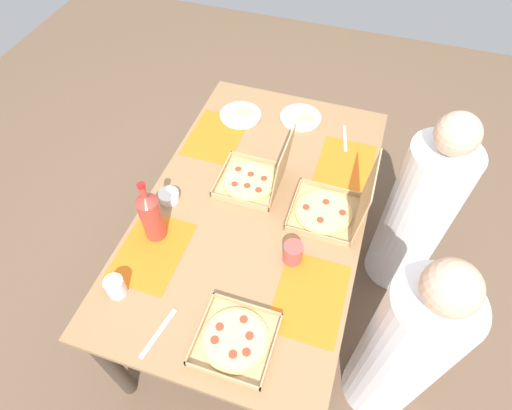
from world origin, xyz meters
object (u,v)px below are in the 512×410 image
Objects in this scene: cup_clear_left at (116,287)px; pizza_box_edge_far at (333,209)px; cup_spare at (293,253)px; pizza_box_center at (236,340)px; diner_left_seat at (417,215)px; pizza_box_corner_left at (256,178)px; plate_middle at (241,115)px; plate_far_right at (301,118)px; condiment_bowl at (169,196)px; diner_right_seat at (402,350)px; soda_bottle at (151,215)px.

pizza_box_edge_far is at bearing 131.02° from cup_clear_left.
pizza_box_edge_far is at bearing 158.16° from cup_spare.
pizza_box_center is 1.19m from diner_left_seat.
plate_middle is (-0.44, -0.23, -0.04)m from pizza_box_corner_left.
cup_spare is at bearing 11.90° from plate_far_right.
condiment_bowl is 0.08× the size of diner_right_seat.
plate_far_right is at bearing 170.70° from pizza_box_corner_left.
plate_middle is at bearing 174.40° from cup_clear_left.
pizza_box_edge_far is 0.65m from plate_far_right.
condiment_bowl is (0.64, -0.12, 0.01)m from plate_middle.
cup_spare is 1.02× the size of condiment_bowl.
cup_clear_left is at bearing -3.76° from soda_bottle.
diner_right_seat reaches higher than plate_far_right.
soda_bottle is 0.31m from cup_clear_left.
soda_bottle is at bearing 8.43° from condiment_bowl.
plate_middle is at bearing -132.14° from diner_right_seat.
pizza_box_edge_far is 1.16× the size of pizza_box_center.
cup_spare is (-0.35, 0.60, 0.00)m from cup_clear_left.
pizza_box_center is 1.26× the size of plate_far_right.
diner_right_seat is (0.27, 1.13, -0.25)m from condiment_bowl.
diner_left_seat is at bearing 138.42° from cup_spare.
soda_bottle is 1.33m from diner_left_seat.
soda_bottle reaches higher than cup_spare.
pizza_box_center is (0.66, -0.21, -0.04)m from pizza_box_edge_far.
pizza_box_edge_far is 0.77m from soda_bottle.
diner_right_seat is (0.48, 0.78, -0.28)m from pizza_box_corner_left.
cup_spare is at bearing 77.98° from condiment_bowl.
condiment_bowl is (-0.52, -0.51, 0.01)m from pizza_box_center.
cup_clear_left is (1.12, -0.11, 0.03)m from plate_middle.
plate_far_right is 0.18× the size of diner_right_seat.
plate_far_right is 0.68× the size of soda_bottle.
pizza_box_edge_far is at bearing 26.00° from plate_far_right.
pizza_box_edge_far is 0.59m from diner_left_seat.
diner_right_seat reaches higher than plate_middle.
soda_bottle is 1.16m from diner_right_seat.
pizza_box_corner_left is 0.51m from soda_bottle.
pizza_box_edge_far is 0.64m from diner_right_seat.
plate_far_right is at bearing 149.04° from condiment_bowl.
pizza_box_corner_left is 0.38m from pizza_box_edge_far.
pizza_box_edge_far is 1.45× the size of plate_middle.
condiment_bowl is at bearing -103.64° from diner_right_seat.
pizza_box_center is 0.23× the size of diner_right_seat.
pizza_box_center is 1.25m from plate_far_right.
pizza_box_center is at bearing -32.51° from diner_left_seat.
pizza_box_center is at bearing 12.34° from pizza_box_corner_left.
cup_spare is at bearing -41.58° from diner_left_seat.
pizza_box_corner_left is 0.27× the size of diner_right_seat.
pizza_box_corner_left is 0.75m from pizza_box_center.
pizza_box_corner_left is at bearing 140.82° from soda_bottle.
condiment_bowl is (0.14, -0.72, -0.03)m from pizza_box_edge_far.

